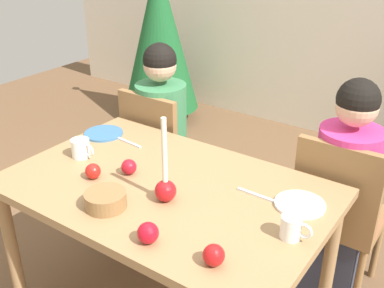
{
  "coord_description": "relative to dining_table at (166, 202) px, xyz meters",
  "views": [
    {
      "loc": [
        1.08,
        -1.35,
        1.79
      ],
      "look_at": [
        0.0,
        0.2,
        0.87
      ],
      "focal_mm": 43.28,
      "sensor_mm": 36.0,
      "label": 1
    }
  ],
  "objects": [
    {
      "name": "plate_left",
      "position": [
        -0.6,
        0.23,
        0.09
      ],
      "size": [
        0.21,
        0.21,
        0.01
      ],
      "primitive_type": "cylinder",
      "color": "teal",
      "rests_on": "dining_table"
    },
    {
      "name": "plate_right",
      "position": [
        0.54,
        0.19,
        0.09
      ],
      "size": [
        0.21,
        0.21,
        0.01
      ],
      "primitive_type": "cylinder",
      "color": "white",
      "rests_on": "dining_table"
    },
    {
      "name": "christmas_tree",
      "position": [
        -1.59,
        1.96,
        0.16
      ],
      "size": [
        0.72,
        0.72,
        1.59
      ],
      "color": "brown",
      "rests_on": "ground"
    },
    {
      "name": "fork_right",
      "position": [
        0.36,
        0.15,
        0.09
      ],
      "size": [
        0.18,
        0.02,
        0.01
      ],
      "primitive_type": "cube",
      "rotation": [
        0.0,
        0.0,
        -0.02
      ],
      "color": "silver",
      "rests_on": "dining_table"
    },
    {
      "name": "dining_table",
      "position": [
        0.0,
        0.0,
        0.0
      ],
      "size": [
        1.4,
        0.9,
        0.75
      ],
      "color": "#99754C",
      "rests_on": "ground"
    },
    {
      "name": "mug_left",
      "position": [
        -0.5,
        -0.02,
        0.13
      ],
      "size": [
        0.13,
        0.09,
        0.09
      ],
      "color": "white",
      "rests_on": "dining_table"
    },
    {
      "name": "apple_by_right_mug",
      "position": [
        0.44,
        -0.31,
        0.12
      ],
      "size": [
        0.08,
        0.08,
        0.08
      ],
      "primitive_type": "sphere",
      "color": "red",
      "rests_on": "dining_table"
    },
    {
      "name": "fork_left",
      "position": [
        -0.42,
        0.22,
        0.09
      ],
      "size": [
        0.18,
        0.03,
        0.01
      ],
      "primitive_type": "cube",
      "rotation": [
        0.0,
        0.0,
        -0.1
      ],
      "color": "silver",
      "rests_on": "dining_table"
    },
    {
      "name": "person_left_child",
      "position": [
        -0.53,
        0.64,
        -0.1
      ],
      "size": [
        0.3,
        0.3,
        1.17
      ],
      "color": "#33384C",
      "rests_on": "ground"
    },
    {
      "name": "apple_near_candle",
      "position": [
        0.19,
        -0.34,
        0.12
      ],
      "size": [
        0.08,
        0.08,
        0.08
      ],
      "primitive_type": "sphere",
      "color": "red",
      "rests_on": "dining_table"
    },
    {
      "name": "chair_right",
      "position": [
        0.59,
        0.61,
        -0.15
      ],
      "size": [
        0.4,
        0.4,
        0.9
      ],
      "color": "olive",
      "rests_on": "ground"
    },
    {
      "name": "mug_right",
      "position": [
        0.6,
        -0.03,
        0.13
      ],
      "size": [
        0.12,
        0.08,
        0.09
      ],
      "color": "white",
      "rests_on": "dining_table"
    },
    {
      "name": "candle_centerpiece",
      "position": [
        0.07,
        -0.09,
        0.16
      ],
      "size": [
        0.09,
        0.09,
        0.37
      ],
      "color": "red",
      "rests_on": "dining_table"
    },
    {
      "name": "bowl_walnuts",
      "position": [
        -0.1,
        -0.27,
        0.12
      ],
      "size": [
        0.17,
        0.17,
        0.07
      ],
      "primitive_type": "cylinder",
      "color": "olive",
      "rests_on": "dining_table"
    },
    {
      "name": "apple_by_left_plate",
      "position": [
        -0.2,
        -0.01,
        0.12
      ],
      "size": [
        0.07,
        0.07,
        0.07
      ],
      "primitive_type": "sphere",
      "color": "#B01422",
      "rests_on": "dining_table"
    },
    {
      "name": "person_right_child",
      "position": [
        0.59,
        0.64,
        -0.1
      ],
      "size": [
        0.3,
        0.3,
        1.17
      ],
      "color": "#33384C",
      "rests_on": "ground"
    },
    {
      "name": "apple_far_edge",
      "position": [
        -0.3,
        -0.13,
        0.12
      ],
      "size": [
        0.07,
        0.07,
        0.07
      ],
      "primitive_type": "sphere",
      "color": "red",
      "rests_on": "dining_table"
    },
    {
      "name": "chair_left",
      "position": [
        -0.53,
        0.61,
        -0.15
      ],
      "size": [
        0.4,
        0.4,
        0.9
      ],
      "color": "olive",
      "rests_on": "ground"
    }
  ]
}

